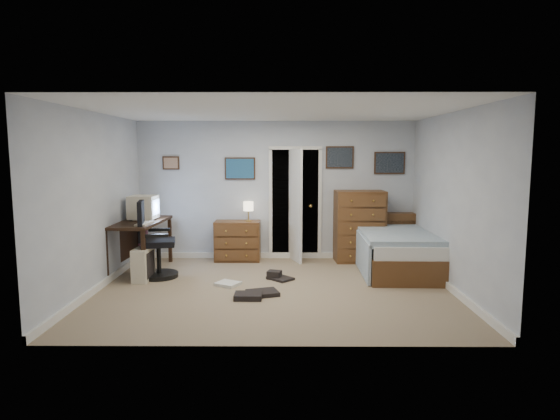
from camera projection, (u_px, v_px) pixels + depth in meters
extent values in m
cube|color=#86785C|center=(274.00, 289.00, 6.68)|extent=(5.00, 4.00, 0.02)
cube|color=black|center=(140.00, 222.00, 7.59)|extent=(0.74, 1.48, 0.04)
cube|color=black|center=(106.00, 256.00, 6.98)|extent=(0.06, 0.06, 0.79)
cube|color=black|center=(144.00, 257.00, 6.95)|extent=(0.06, 0.06, 0.79)
cube|color=black|center=(138.00, 240.00, 8.32)|extent=(0.06, 0.06, 0.79)
cube|color=black|center=(170.00, 240.00, 8.29)|extent=(0.06, 0.06, 0.79)
cube|color=black|center=(122.00, 244.00, 7.65)|extent=(0.10, 1.33, 0.56)
cube|color=beige|center=(143.00, 207.00, 7.71)|extent=(0.44, 0.42, 0.38)
cube|color=#8CB2F2|center=(156.00, 207.00, 7.69)|extent=(0.03, 0.31, 0.24)
cube|color=beige|center=(144.00, 219.00, 7.73)|extent=(0.29, 0.29, 0.02)
cube|color=beige|center=(144.00, 223.00, 7.23)|extent=(0.19, 0.45, 0.03)
cube|color=beige|center=(143.00, 264.00, 7.11)|extent=(0.25, 0.48, 0.50)
cube|color=black|center=(151.00, 264.00, 7.10)|extent=(0.02, 0.33, 0.39)
cylinder|color=black|center=(159.00, 275.00, 7.31)|extent=(0.69, 0.69, 0.07)
cylinder|color=black|center=(159.00, 260.00, 7.28)|extent=(0.08, 0.08, 0.45)
cube|color=black|center=(158.00, 243.00, 7.25)|extent=(0.58, 0.58, 0.09)
cube|color=black|center=(141.00, 221.00, 7.16)|extent=(0.15, 0.45, 0.62)
cube|color=black|center=(157.00, 236.00, 6.97)|extent=(0.34, 0.12, 0.04)
cube|color=black|center=(159.00, 230.00, 7.49)|extent=(0.34, 0.12, 0.04)
cube|color=maroon|center=(143.00, 243.00, 8.17)|extent=(0.15, 0.15, 0.71)
cube|color=brown|center=(238.00, 241.00, 8.40)|extent=(0.81, 0.41, 0.72)
cylinder|color=gold|center=(248.00, 221.00, 8.36)|extent=(0.11, 0.11, 0.02)
cylinder|color=gold|center=(248.00, 215.00, 8.34)|extent=(0.02, 0.02, 0.22)
cylinder|color=beige|center=(248.00, 206.00, 8.33)|extent=(0.18, 0.18, 0.16)
cube|color=black|center=(295.00, 202.00, 8.84)|extent=(0.90, 0.60, 2.00)
cube|color=white|center=(270.00, 204.00, 8.52)|extent=(0.06, 0.05, 2.00)
cube|color=white|center=(320.00, 204.00, 8.51)|extent=(0.06, 0.05, 2.00)
cube|color=white|center=(295.00, 148.00, 8.39)|extent=(0.96, 0.05, 0.06)
cube|color=white|center=(293.00, 205.00, 8.41)|extent=(0.31, 0.77, 2.00)
sphere|color=gold|center=(311.00, 206.00, 8.25)|extent=(0.06, 0.06, 0.06)
cube|color=brown|center=(359.00, 226.00, 8.33)|extent=(0.89, 0.55, 1.27)
cube|color=brown|center=(401.00, 236.00, 8.48)|extent=(0.96, 0.27, 0.85)
cube|color=black|center=(403.00, 228.00, 8.39)|extent=(0.88, 0.12, 0.28)
cube|color=maroon|center=(402.00, 230.00, 8.39)|extent=(0.76, 0.14, 0.21)
cube|color=brown|center=(395.00, 258.00, 7.79)|extent=(1.17, 2.25, 0.39)
cube|color=white|center=(396.00, 240.00, 7.75)|extent=(1.12, 2.21, 0.20)
cube|color=slate|center=(397.00, 234.00, 7.63)|extent=(1.23, 1.92, 0.11)
cube|color=slate|center=(361.00, 252.00, 7.68)|extent=(0.09, 1.89, 0.60)
cube|color=slate|center=(386.00, 223.00, 8.56)|extent=(0.62, 0.44, 0.14)
cube|color=#331E11|center=(171.00, 163.00, 8.45)|extent=(0.30, 0.03, 0.24)
cube|color=brown|center=(171.00, 163.00, 8.43)|extent=(0.25, 0.01, 0.19)
cube|color=#331E11|center=(240.00, 169.00, 8.45)|extent=(0.55, 0.03, 0.40)
cube|color=#0C1956|center=(240.00, 169.00, 8.43)|extent=(0.50, 0.01, 0.35)
cube|color=#331E11|center=(340.00, 157.00, 8.41)|extent=(0.50, 0.03, 0.40)
cube|color=black|center=(340.00, 157.00, 8.40)|extent=(0.45, 0.01, 0.35)
cube|color=#331E11|center=(390.00, 163.00, 8.42)|extent=(0.55, 0.03, 0.40)
cube|color=black|center=(390.00, 163.00, 8.40)|extent=(0.50, 0.01, 0.35)
cube|color=black|center=(248.00, 296.00, 6.23)|extent=(0.37, 0.28, 0.07)
cube|color=black|center=(263.00, 293.00, 6.39)|extent=(0.49, 0.43, 0.05)
cube|color=black|center=(280.00, 278.00, 7.17)|extent=(0.45, 0.45, 0.04)
cube|color=silver|center=(228.00, 284.00, 6.85)|extent=(0.41, 0.40, 0.05)
cube|color=black|center=(274.00, 275.00, 7.20)|extent=(0.24, 0.22, 0.13)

